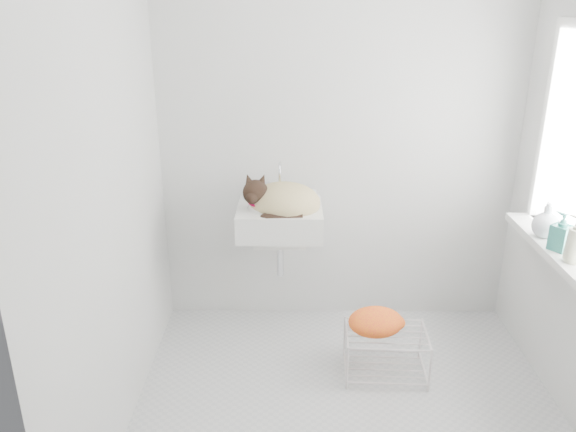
{
  "coord_description": "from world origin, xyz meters",
  "views": [
    {
      "loc": [
        -0.29,
        -2.36,
        1.97
      ],
      "look_at": [
        -0.31,
        0.5,
        0.88
      ],
      "focal_mm": 35.14,
      "sensor_mm": 36.0,
      "label": 1
    }
  ],
  "objects_px": {
    "bottle_a": "(571,262)",
    "bottle_b": "(558,250)",
    "wire_rack": "(386,350)",
    "sink": "(280,206)",
    "bottle_c": "(544,236)",
    "cat": "(282,201)"
  },
  "relations": [
    {
      "from": "cat",
      "to": "bottle_b",
      "type": "bearing_deg",
      "value": -12.23
    },
    {
      "from": "cat",
      "to": "bottle_b",
      "type": "relative_size",
      "value": 2.51
    },
    {
      "from": "sink",
      "to": "bottle_a",
      "type": "distance_m",
      "value": 1.55
    },
    {
      "from": "wire_rack",
      "to": "bottle_c",
      "type": "height_order",
      "value": "bottle_c"
    },
    {
      "from": "sink",
      "to": "bottle_b",
      "type": "bearing_deg",
      "value": -24.28
    },
    {
      "from": "wire_rack",
      "to": "bottle_c",
      "type": "relative_size",
      "value": 2.48
    },
    {
      "from": "sink",
      "to": "bottle_c",
      "type": "xyz_separation_m",
      "value": [
        1.36,
        -0.44,
        0.0
      ]
    },
    {
      "from": "bottle_a",
      "to": "bottle_c",
      "type": "xyz_separation_m",
      "value": [
        0.0,
        0.31,
        0.0
      ]
    },
    {
      "from": "bottle_a",
      "to": "bottle_b",
      "type": "xyz_separation_m",
      "value": [
        0.0,
        0.14,
        0.0
      ]
    },
    {
      "from": "cat",
      "to": "bottle_c",
      "type": "xyz_separation_m",
      "value": [
        1.35,
        -0.43,
        -0.04
      ]
    },
    {
      "from": "sink",
      "to": "bottle_c",
      "type": "bearing_deg",
      "value": -18.11
    },
    {
      "from": "bottle_c",
      "to": "sink",
      "type": "bearing_deg",
      "value": 161.89
    },
    {
      "from": "cat",
      "to": "bottle_c",
      "type": "bearing_deg",
      "value": -5.96
    },
    {
      "from": "wire_rack",
      "to": "bottle_b",
      "type": "bearing_deg",
      "value": -13.83
    },
    {
      "from": "cat",
      "to": "wire_rack",
      "type": "bearing_deg",
      "value": -23.31
    },
    {
      "from": "wire_rack",
      "to": "bottle_b",
      "type": "height_order",
      "value": "bottle_b"
    },
    {
      "from": "bottle_a",
      "to": "bottle_c",
      "type": "distance_m",
      "value": 0.31
    },
    {
      "from": "sink",
      "to": "cat",
      "type": "distance_m",
      "value": 0.05
    },
    {
      "from": "bottle_b",
      "to": "bottle_c",
      "type": "height_order",
      "value": "bottle_b"
    },
    {
      "from": "cat",
      "to": "wire_rack",
      "type": "xyz_separation_m",
      "value": [
        0.58,
        -0.41,
        -0.74
      ]
    },
    {
      "from": "wire_rack",
      "to": "bottle_c",
      "type": "bearing_deg",
      "value": -1.43
    },
    {
      "from": "bottle_a",
      "to": "bottle_c",
      "type": "bearing_deg",
      "value": 90.0
    }
  ]
}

